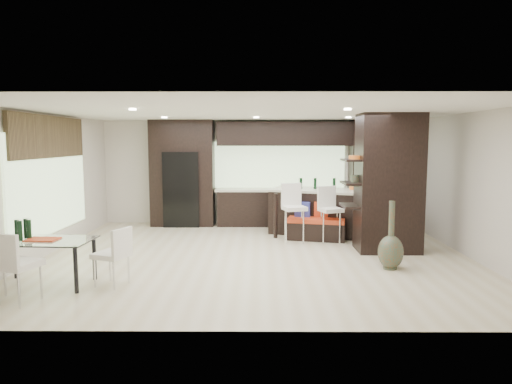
{
  "coord_description": "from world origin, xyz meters",
  "views": [
    {
      "loc": [
        0.06,
        -8.51,
        2.17
      ],
      "look_at": [
        0.0,
        0.6,
        1.15
      ],
      "focal_mm": 32.0,
      "sensor_mm": 36.0,
      "label": 1
    }
  ],
  "objects_px": {
    "stool_left": "(294,219)",
    "stool_right": "(367,219)",
    "bench": "(316,229)",
    "dining_table": "(44,263)",
    "kitchen_island": "(325,212)",
    "stool_mid": "(331,220)",
    "chair_near": "(18,269)",
    "chair_end": "(112,259)",
    "floor_vase": "(391,235)"
  },
  "relations": [
    {
      "from": "bench",
      "to": "chair_end",
      "type": "xyz_separation_m",
      "value": [
        -3.48,
        -3.22,
        0.17
      ]
    },
    {
      "from": "stool_mid",
      "to": "stool_right",
      "type": "height_order",
      "value": "stool_right"
    },
    {
      "from": "stool_left",
      "to": "stool_mid",
      "type": "distance_m",
      "value": 0.78
    },
    {
      "from": "bench",
      "to": "chair_near",
      "type": "height_order",
      "value": "chair_near"
    },
    {
      "from": "stool_mid",
      "to": "floor_vase",
      "type": "bearing_deg",
      "value": -90.13
    },
    {
      "from": "dining_table",
      "to": "bench",
      "type": "bearing_deg",
      "value": 38.42
    },
    {
      "from": "stool_left",
      "to": "floor_vase",
      "type": "relative_size",
      "value": 0.87
    },
    {
      "from": "dining_table",
      "to": "floor_vase",
      "type": "bearing_deg",
      "value": 12.34
    },
    {
      "from": "dining_table",
      "to": "chair_end",
      "type": "distance_m",
      "value": 1.02
    },
    {
      "from": "stool_left",
      "to": "chair_near",
      "type": "height_order",
      "value": "stool_left"
    },
    {
      "from": "chair_end",
      "to": "dining_table",
      "type": "bearing_deg",
      "value": 110.85
    },
    {
      "from": "kitchen_island",
      "to": "stool_left",
      "type": "height_order",
      "value": "kitchen_island"
    },
    {
      "from": "floor_vase",
      "to": "stool_left",
      "type": "bearing_deg",
      "value": 125.68
    },
    {
      "from": "stool_left",
      "to": "bench",
      "type": "bearing_deg",
      "value": 9.89
    },
    {
      "from": "stool_left",
      "to": "stool_mid",
      "type": "xyz_separation_m",
      "value": [
        0.78,
        0.01,
        -0.02
      ]
    },
    {
      "from": "chair_near",
      "to": "chair_end",
      "type": "distance_m",
      "value": 1.26
    },
    {
      "from": "bench",
      "to": "stool_right",
      "type": "bearing_deg",
      "value": -0.05
    },
    {
      "from": "kitchen_island",
      "to": "bench",
      "type": "xyz_separation_m",
      "value": [
        -0.28,
        -0.63,
        -0.29
      ]
    },
    {
      "from": "chair_end",
      "to": "kitchen_island",
      "type": "bearing_deg",
      "value": -23.38
    },
    {
      "from": "stool_left",
      "to": "stool_right",
      "type": "xyz_separation_m",
      "value": [
        1.56,
        -0.0,
        0.0
      ]
    },
    {
      "from": "dining_table",
      "to": "chair_near",
      "type": "relative_size",
      "value": 1.59
    },
    {
      "from": "bench",
      "to": "chair_end",
      "type": "relative_size",
      "value": 1.54
    },
    {
      "from": "stool_mid",
      "to": "dining_table",
      "type": "bearing_deg",
      "value": -166.73
    },
    {
      "from": "kitchen_island",
      "to": "chair_end",
      "type": "relative_size",
      "value": 3.1
    },
    {
      "from": "chair_near",
      "to": "chair_end",
      "type": "bearing_deg",
      "value": 52.82
    },
    {
      "from": "kitchen_island",
      "to": "dining_table",
      "type": "height_order",
      "value": "kitchen_island"
    },
    {
      "from": "bench",
      "to": "chair_near",
      "type": "relative_size",
      "value": 1.39
    },
    {
      "from": "dining_table",
      "to": "chair_end",
      "type": "relative_size",
      "value": 1.76
    },
    {
      "from": "stool_mid",
      "to": "stool_right",
      "type": "relative_size",
      "value": 0.94
    },
    {
      "from": "stool_mid",
      "to": "chair_near",
      "type": "xyz_separation_m",
      "value": [
        -4.78,
        -3.73,
        -0.03
      ]
    },
    {
      "from": "kitchen_island",
      "to": "chair_end",
      "type": "height_order",
      "value": "kitchen_island"
    },
    {
      "from": "dining_table",
      "to": "chair_end",
      "type": "height_order",
      "value": "chair_end"
    },
    {
      "from": "bench",
      "to": "dining_table",
      "type": "xyz_separation_m",
      "value": [
        -4.5,
        -3.22,
        0.1
      ]
    },
    {
      "from": "stool_mid",
      "to": "bench",
      "type": "relative_size",
      "value": 0.77
    },
    {
      "from": "bench",
      "to": "chair_end",
      "type": "bearing_deg",
      "value": -124.34
    },
    {
      "from": "bench",
      "to": "chair_near",
      "type": "bearing_deg",
      "value": -125.87
    },
    {
      "from": "kitchen_island",
      "to": "stool_right",
      "type": "distance_m",
      "value": 1.17
    },
    {
      "from": "stool_mid",
      "to": "chair_end",
      "type": "bearing_deg",
      "value": -160.23
    },
    {
      "from": "stool_left",
      "to": "bench",
      "type": "relative_size",
      "value": 0.81
    },
    {
      "from": "kitchen_island",
      "to": "stool_left",
      "type": "xyz_separation_m",
      "value": [
        -0.78,
        -0.87,
        -0.02
      ]
    },
    {
      "from": "kitchen_island",
      "to": "dining_table",
      "type": "relative_size",
      "value": 1.76
    },
    {
      "from": "kitchen_island",
      "to": "stool_mid",
      "type": "relative_size",
      "value": 2.62
    },
    {
      "from": "floor_vase",
      "to": "stool_mid",
      "type": "bearing_deg",
      "value": 108.69
    },
    {
      "from": "dining_table",
      "to": "chair_near",
      "type": "xyz_separation_m",
      "value": [
        0.0,
        -0.73,
        0.11
      ]
    },
    {
      "from": "kitchen_island",
      "to": "floor_vase",
      "type": "distance_m",
      "value": 3.02
    },
    {
      "from": "stool_mid",
      "to": "kitchen_island",
      "type": "bearing_deg",
      "value": 71.18
    },
    {
      "from": "bench",
      "to": "stool_mid",
      "type": "bearing_deg",
      "value": -26.66
    },
    {
      "from": "kitchen_island",
      "to": "bench",
      "type": "relative_size",
      "value": 2.02
    },
    {
      "from": "stool_right",
      "to": "chair_near",
      "type": "height_order",
      "value": "stool_right"
    },
    {
      "from": "stool_mid",
      "to": "stool_right",
      "type": "bearing_deg",
      "value": -19.74
    }
  ]
}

